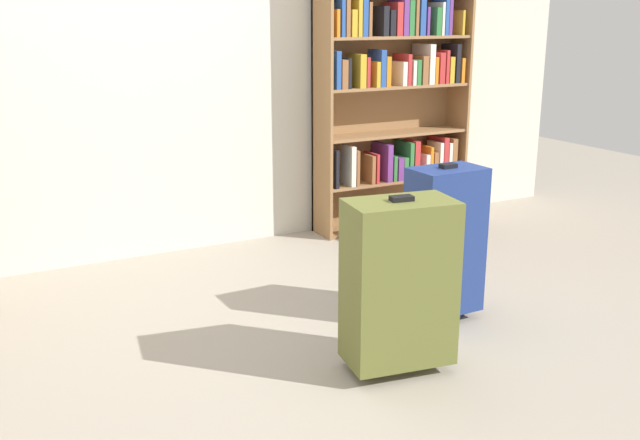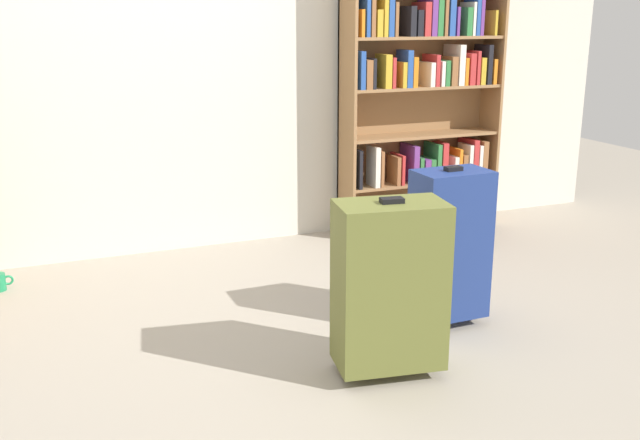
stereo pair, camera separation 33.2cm
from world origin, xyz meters
The scene contains 6 objects.
ground_plane centered at (0.00, 0.00, 0.00)m, with size 10.45×10.45×0.00m, color #9E9384.
back_wall centered at (0.00, 1.70, 1.30)m, with size 5.97×0.10×2.60m, color beige.
bookshelf centered at (1.48, 1.51, 1.09)m, with size 1.12×0.26×1.94m.
storage_box centered at (1.40, 1.13, 0.14)m, with size 0.41×0.25×0.26m.
suitcase_olive centered at (0.27, -0.36, 0.39)m, with size 0.47×0.32×0.76m.
suitcase_navy_blue centered at (0.77, -0.01, 0.40)m, with size 0.35×0.23×0.78m.
Camera 2 is at (-1.04, -2.83, 1.46)m, focal length 41.11 mm.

